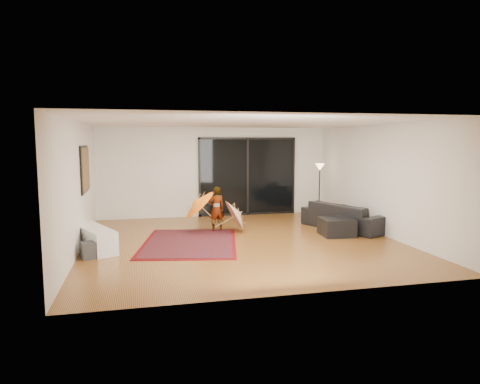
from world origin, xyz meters
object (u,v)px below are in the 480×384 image
object	(u,v)px
ottoman	(337,227)
child	(216,209)
sofa	(345,216)
media_console	(93,238)

from	to	relation	value
ottoman	child	bearing A→B (deg)	157.07
ottoman	child	distance (m)	3.03
sofa	ottoman	xyz separation A→B (m)	(-0.55, -0.68, -0.13)
ottoman	media_console	bearing A→B (deg)	-179.68
sofa	ottoman	bearing A→B (deg)	117.53
sofa	media_console	bearing A→B (deg)	73.40
media_console	sofa	size ratio (longest dim) A/B	0.75
media_console	ottoman	xyz separation A→B (m)	(5.65, 0.03, -0.03)
media_console	child	distance (m)	3.14
media_console	ottoman	size ratio (longest dim) A/B	2.34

